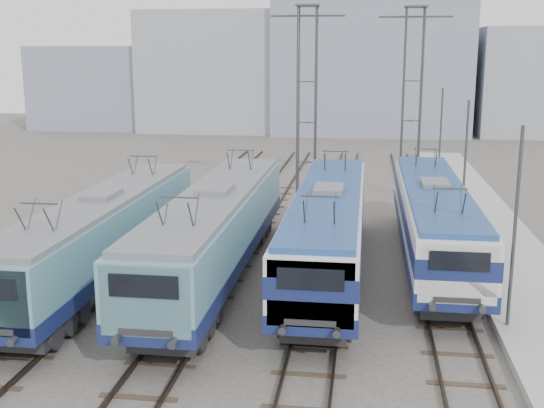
% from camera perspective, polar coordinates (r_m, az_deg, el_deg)
% --- Properties ---
extents(ground, '(160.00, 160.00, 0.00)m').
position_cam_1_polar(ground, '(22.64, -2.28, -11.52)').
color(ground, '#514C47').
extents(platform, '(4.00, 70.00, 0.30)m').
position_cam_1_polar(platform, '(30.45, 19.92, -5.58)').
color(platform, '#9E9E99').
rests_on(platform, ground).
extents(locomotive_far_left, '(2.77, 17.46, 3.29)m').
position_cam_1_polar(locomotive_far_left, '(28.30, -14.07, -2.26)').
color(locomotive_far_left, navy).
rests_on(locomotive_far_left, ground).
extents(locomotive_center_left, '(2.90, 18.35, 3.45)m').
position_cam_1_polar(locomotive_center_left, '(27.70, -4.78, -2.02)').
color(locomotive_center_left, navy).
rests_on(locomotive_center_left, ground).
extents(locomotive_center_right, '(2.83, 17.90, 3.36)m').
position_cam_1_polar(locomotive_center_right, '(28.29, 4.71, -1.71)').
color(locomotive_center_right, navy).
rests_on(locomotive_center_right, ground).
extents(locomotive_far_right, '(2.76, 17.45, 3.28)m').
position_cam_1_polar(locomotive_far_right, '(30.74, 13.37, -0.96)').
color(locomotive_far_right, navy).
rests_on(locomotive_far_right, ground).
extents(catenary_tower_west, '(4.50, 1.20, 12.00)m').
position_cam_1_polar(catenary_tower_west, '(42.58, 2.94, 9.04)').
color(catenary_tower_west, '#3F4247').
rests_on(catenary_tower_west, ground).
extents(catenary_tower_east, '(4.50, 1.20, 12.00)m').
position_cam_1_polar(catenary_tower_east, '(44.50, 11.64, 8.95)').
color(catenary_tower_east, '#3F4247').
rests_on(catenary_tower_east, ground).
extents(mast_front, '(0.12, 0.12, 7.00)m').
position_cam_1_polar(mast_front, '(23.57, 19.63, -2.27)').
color(mast_front, '#3F4247').
rests_on(mast_front, ground).
extents(mast_mid, '(0.12, 0.12, 7.00)m').
position_cam_1_polar(mast_mid, '(35.15, 15.81, 2.68)').
color(mast_mid, '#3F4247').
rests_on(mast_mid, ground).
extents(mast_rear, '(0.12, 0.12, 7.00)m').
position_cam_1_polar(mast_rear, '(46.95, 13.89, 5.16)').
color(mast_rear, '#3F4247').
rests_on(mast_rear, ground).
extents(building_west, '(18.00, 12.00, 14.00)m').
position_cam_1_polar(building_west, '(84.26, -4.29, 10.98)').
color(building_west, '#9299A5').
rests_on(building_west, ground).
extents(building_center, '(22.00, 14.00, 18.00)m').
position_cam_1_polar(building_center, '(82.34, 8.32, 12.25)').
color(building_center, gray).
rests_on(building_center, ground).
extents(building_far_west, '(14.00, 10.00, 10.00)m').
position_cam_1_polar(building_far_west, '(89.08, -14.52, 9.42)').
color(building_far_west, gray).
rests_on(building_far_west, ground).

